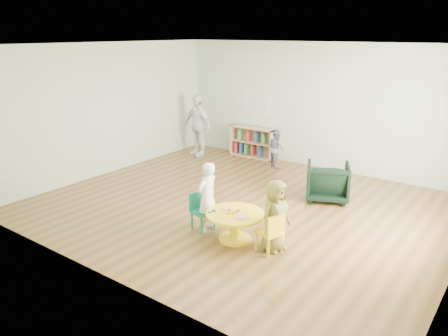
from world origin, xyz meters
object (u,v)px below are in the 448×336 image
object	(u,v)px
armchair	(327,182)
adult_caretaker	(198,125)
activity_table	(235,221)
toddler	(276,148)
bookshelf	(253,142)
child_right	(275,216)
kid_chair_right	(271,232)
kid_chair_left	(201,210)
child_left	(207,197)

from	to	relation	value
armchair	adult_caretaker	world-z (taller)	adult_caretaker
activity_table	toddler	bearing A→B (deg)	110.63
bookshelf	toddler	xyz separation A→B (m)	(0.92, -0.43, 0.07)
child_right	kid_chair_right	bearing A→B (deg)	-163.95
kid_chair_left	toddler	bearing A→B (deg)	-154.78
kid_chair_left	adult_caretaker	bearing A→B (deg)	-125.58
adult_caretaker	bookshelf	bearing A→B (deg)	39.27
kid_chair_left	child_right	world-z (taller)	child_right
child_left	bookshelf	bearing A→B (deg)	-154.80
kid_chair_right	adult_caretaker	world-z (taller)	adult_caretaker
activity_table	child_left	bearing A→B (deg)	177.49
bookshelf	child_right	bearing A→B (deg)	-53.70
activity_table	kid_chair_right	distance (m)	0.63
activity_table	kid_chair_left	world-z (taller)	kid_chair_left
activity_table	toddler	xyz separation A→B (m)	(-1.36, 3.61, 0.14)
armchair	child_right	world-z (taller)	child_right
kid_chair_left	child_left	distance (m)	0.27
kid_chair_left	adult_caretaker	world-z (taller)	adult_caretaker
child_left	kid_chair_right	bearing A→B (deg)	90.01
bookshelf	child_right	world-z (taller)	child_right
armchair	adult_caretaker	xyz separation A→B (m)	(-3.90, 0.96, 0.41)
kid_chair_right	child_right	xyz separation A→B (m)	(-0.01, 0.11, 0.21)
armchair	kid_chair_left	bearing A→B (deg)	39.92
kid_chair_left	toddler	xyz separation A→B (m)	(-0.70, 3.59, 0.12)
armchair	child_right	distance (m)	2.30
armchair	toddler	bearing A→B (deg)	-59.75
activity_table	kid_chair_right	bearing A→B (deg)	-1.35
kid_chair_right	armchair	bearing A→B (deg)	22.26
child_left	toddler	distance (m)	3.68
child_left	adult_caretaker	distance (m)	4.42
armchair	bookshelf	bearing A→B (deg)	-56.74
child_right	adult_caretaker	bearing A→B (deg)	63.90
armchair	child_left	xyz separation A→B (m)	(-0.98, -2.35, 0.21)
kid_chair_right	child_left	bearing A→B (deg)	105.62
kid_chair_right	armchair	xyz separation A→B (m)	(-0.20, 2.39, 0.03)
armchair	adult_caretaker	bearing A→B (deg)	-39.09
activity_table	child_left	world-z (taller)	child_left
kid_chair_left	child_left	world-z (taller)	child_left
kid_chair_right	child_left	distance (m)	1.20
child_left	adult_caretaker	bearing A→B (deg)	-136.72
activity_table	toddler	size ratio (longest dim) A/B	1.00
kid_chair_left	toddler	distance (m)	3.66
kid_chair_left	kid_chair_right	world-z (taller)	kid_chair_right
toddler	bookshelf	bearing A→B (deg)	5.49
bookshelf	kid_chair_right	bearing A→B (deg)	-54.36
adult_caretaker	activity_table	bearing A→B (deg)	-34.94
toddler	adult_caretaker	world-z (taller)	adult_caretaker
kid_chair_left	child_left	size ratio (longest dim) A/B	0.53
kid_chair_left	adult_caretaker	xyz separation A→B (m)	(-2.81, 3.32, 0.45)
child_right	adult_caretaker	world-z (taller)	adult_caretaker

